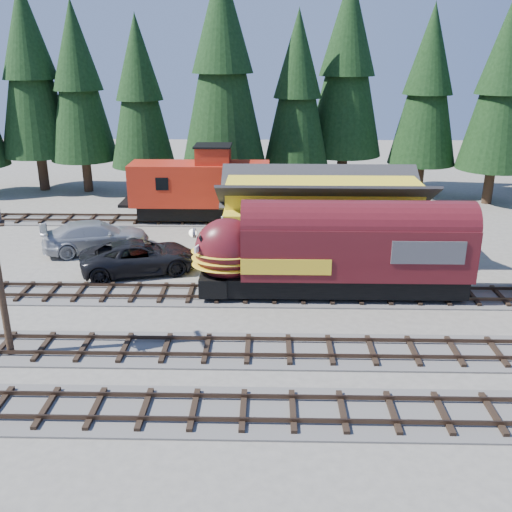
{
  "coord_description": "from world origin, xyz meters",
  "views": [
    {
      "loc": [
        -3.33,
        -23.98,
        12.46
      ],
      "look_at": [
        -3.97,
        4.0,
        2.27
      ],
      "focal_mm": 40.0,
      "sensor_mm": 36.0,
      "label": 1
    }
  ],
  "objects_px": {
    "depot": "(322,211)",
    "locomotive": "(326,255)",
    "caboose": "(201,187)",
    "pickup_truck_a": "(140,257)",
    "pickup_truck_b": "(96,236)"
  },
  "relations": [
    {
      "from": "depot",
      "to": "caboose",
      "type": "height_order",
      "value": "caboose"
    },
    {
      "from": "pickup_truck_b",
      "to": "caboose",
      "type": "bearing_deg",
      "value": -63.81
    },
    {
      "from": "pickup_truck_a",
      "to": "locomotive",
      "type": "bearing_deg",
      "value": -125.18
    },
    {
      "from": "depot",
      "to": "locomotive",
      "type": "bearing_deg",
      "value": -92.8
    },
    {
      "from": "depot",
      "to": "locomotive",
      "type": "relative_size",
      "value": 0.88
    },
    {
      "from": "caboose",
      "to": "pickup_truck_a",
      "type": "bearing_deg",
      "value": -102.98
    },
    {
      "from": "depot",
      "to": "pickup_truck_a",
      "type": "distance_m",
      "value": 11.53
    },
    {
      "from": "depot",
      "to": "pickup_truck_a",
      "type": "height_order",
      "value": "depot"
    },
    {
      "from": "depot",
      "to": "caboose",
      "type": "xyz_separation_m",
      "value": [
        -8.44,
        7.5,
        -0.3
      ]
    },
    {
      "from": "depot",
      "to": "pickup_truck_b",
      "type": "relative_size",
      "value": 1.89
    },
    {
      "from": "locomotive",
      "to": "depot",
      "type": "bearing_deg",
      "value": 87.2
    },
    {
      "from": "caboose",
      "to": "pickup_truck_a",
      "type": "height_order",
      "value": "caboose"
    },
    {
      "from": "depot",
      "to": "pickup_truck_a",
      "type": "relative_size",
      "value": 1.88
    },
    {
      "from": "locomotive",
      "to": "caboose",
      "type": "height_order",
      "value": "caboose"
    },
    {
      "from": "caboose",
      "to": "pickup_truck_a",
      "type": "distance_m",
      "value": 11.08
    }
  ]
}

